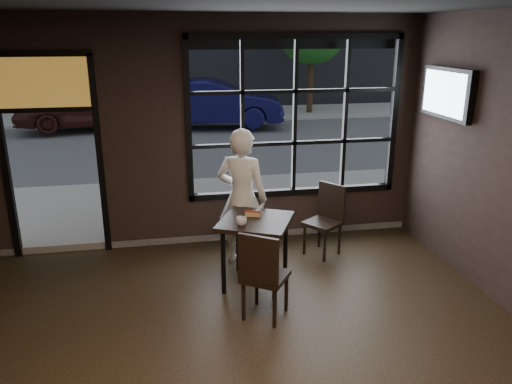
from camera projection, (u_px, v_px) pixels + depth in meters
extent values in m
cube|color=black|center=(295.00, 117.00, 7.05)|extent=(3.06, 0.12, 2.28)
cube|color=orange|center=(43.00, 82.00, 6.31)|extent=(1.20, 0.06, 0.70)
cube|color=#545456|center=(174.00, 90.00, 26.58)|extent=(60.00, 41.00, 0.04)
cube|color=black|center=(256.00, 252.00, 6.00)|extent=(1.05, 1.05, 0.86)
cube|color=black|center=(265.00, 273.00, 5.30)|extent=(0.61, 0.61, 1.01)
cube|color=black|center=(323.00, 221.00, 6.81)|extent=(0.59, 0.59, 0.98)
imported|color=silver|center=(242.00, 198.00, 6.42)|extent=(0.79, 0.70, 1.83)
imported|color=silver|center=(241.00, 221.00, 5.68)|extent=(0.17, 0.17, 0.10)
cube|color=black|center=(447.00, 93.00, 6.32)|extent=(0.12, 1.09, 0.64)
imported|color=#0D0C39|center=(214.00, 103.00, 15.71)|extent=(4.53, 2.12, 1.44)
imported|color=#341510|center=(86.00, 105.00, 15.33)|extent=(4.37, 2.27, 1.42)
cylinder|color=#332114|center=(95.00, 88.00, 17.26)|extent=(0.20, 0.20, 2.19)
sphere|color=#21691E|center=(89.00, 34.00, 16.71)|extent=(2.39, 2.39, 2.39)
cylinder|color=#332114|center=(310.00, 83.00, 18.20)|extent=(0.21, 0.21, 2.35)
sphere|color=#2F5D19|center=(312.00, 27.00, 17.61)|extent=(2.57, 2.57, 2.57)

